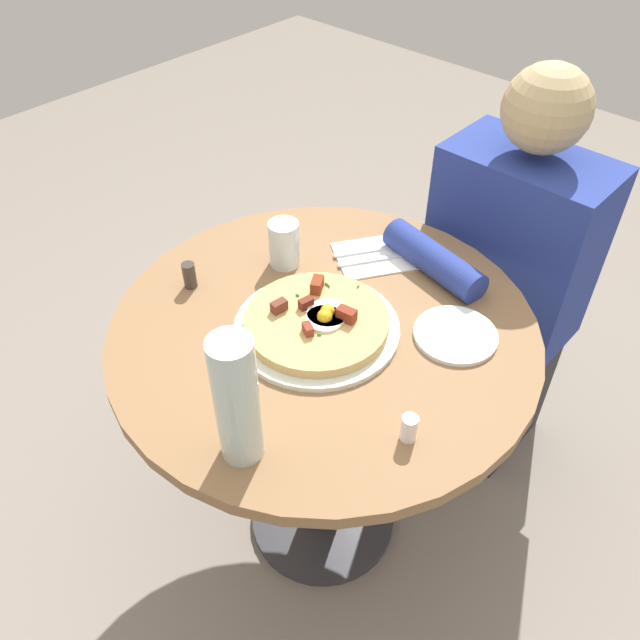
% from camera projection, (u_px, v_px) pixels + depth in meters
% --- Properties ---
extents(ground_plane, '(6.00, 6.00, 0.00)m').
position_uv_depth(ground_plane, '(323.00, 518.00, 1.80)').
color(ground_plane, gray).
extents(dining_table, '(0.87, 0.87, 0.74)m').
position_uv_depth(dining_table, '(323.00, 383.00, 1.42)').
color(dining_table, olive).
rests_on(dining_table, ground_plane).
extents(person_seated, '(0.38, 0.47, 1.14)m').
position_uv_depth(person_seated, '(498.00, 302.00, 1.71)').
color(person_seated, '#2D2D33').
rests_on(person_seated, ground_plane).
extents(pizza_plate, '(0.33, 0.33, 0.01)m').
position_uv_depth(pizza_plate, '(316.00, 328.00, 1.28)').
color(pizza_plate, silver).
rests_on(pizza_plate, dining_table).
extents(breakfast_pizza, '(0.29, 0.29, 0.05)m').
position_uv_depth(breakfast_pizza, '(317.00, 320.00, 1.27)').
color(breakfast_pizza, tan).
rests_on(breakfast_pizza, pizza_plate).
extents(bread_plate, '(0.17, 0.17, 0.01)m').
position_uv_depth(bread_plate, '(455.00, 335.00, 1.27)').
color(bread_plate, white).
rests_on(bread_plate, dining_table).
extents(napkin, '(0.21, 0.22, 0.00)m').
position_uv_depth(napkin, '(374.00, 256.00, 1.46)').
color(napkin, white).
rests_on(napkin, dining_table).
extents(fork, '(0.11, 0.16, 0.00)m').
position_uv_depth(fork, '(377.00, 259.00, 1.45)').
color(fork, silver).
rests_on(fork, napkin).
extents(knife, '(0.11, 0.16, 0.00)m').
position_uv_depth(knife, '(372.00, 250.00, 1.47)').
color(knife, silver).
rests_on(knife, napkin).
extents(water_glass, '(0.07, 0.07, 0.11)m').
position_uv_depth(water_glass, '(284.00, 244.00, 1.41)').
color(water_glass, silver).
rests_on(water_glass, dining_table).
extents(water_bottle, '(0.07, 0.07, 0.25)m').
position_uv_depth(water_bottle, '(237.00, 401.00, 0.99)').
color(water_bottle, silver).
rests_on(water_bottle, dining_table).
extents(salt_shaker, '(0.03, 0.03, 0.05)m').
position_uv_depth(salt_shaker, '(409.00, 428.00, 1.07)').
color(salt_shaker, white).
rests_on(salt_shaker, dining_table).
extents(pepper_shaker, '(0.03, 0.03, 0.06)m').
position_uv_depth(pepper_shaker, '(189.00, 275.00, 1.37)').
color(pepper_shaker, '#3F3833').
rests_on(pepper_shaker, dining_table).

